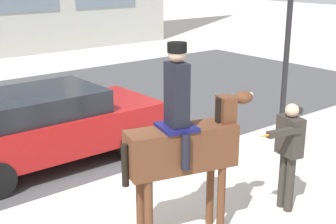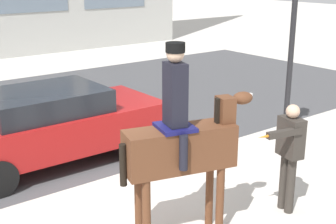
% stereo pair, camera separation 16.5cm
% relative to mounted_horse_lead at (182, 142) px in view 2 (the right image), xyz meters
% --- Properties ---
extents(ground_plane, '(80.00, 80.00, 0.00)m').
position_rel_mounted_horse_lead_xyz_m(ground_plane, '(-0.04, 1.76, -1.37)').
color(ground_plane, beige).
extents(road_surface, '(22.65, 8.50, 0.01)m').
position_rel_mounted_horse_lead_xyz_m(road_surface, '(-0.04, 6.51, -1.37)').
color(road_surface, '#444447').
rests_on(road_surface, ground_plane).
extents(mounted_horse_lead, '(1.82, 0.81, 2.67)m').
position_rel_mounted_horse_lead_xyz_m(mounted_horse_lead, '(0.00, 0.00, 0.00)').
color(mounted_horse_lead, '#59331E').
rests_on(mounted_horse_lead, ground_plane).
extents(pedestrian_bystander, '(0.89, 0.44, 1.67)m').
position_rel_mounted_horse_lead_xyz_m(pedestrian_bystander, '(1.70, -0.39, -0.39)').
color(pedestrian_bystander, '#332D28').
rests_on(pedestrian_bystander, ground_plane).
extents(street_car_near_lane, '(4.22, 1.88, 1.41)m').
position_rel_mounted_horse_lead_xyz_m(street_car_near_lane, '(-0.30, 3.52, -0.62)').
color(street_car_near_lane, maroon).
rests_on(street_car_near_lane, ground_plane).
extents(traffic_light, '(0.24, 0.29, 3.85)m').
position_rel_mounted_horse_lead_xyz_m(traffic_light, '(3.86, 1.36, 1.22)').
color(traffic_light, black).
rests_on(traffic_light, ground_plane).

